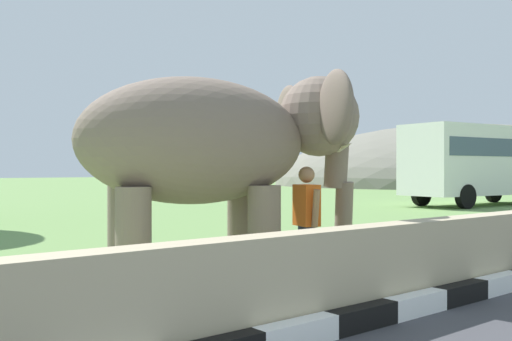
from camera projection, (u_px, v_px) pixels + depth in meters
name	position (u px, v px, depth m)	size (l,w,h in m)	color
barrier_parapet	(346.00, 275.00, 6.10)	(28.00, 0.36, 1.00)	tan
elephant	(219.00, 145.00, 7.85)	(4.07, 3.03, 2.96)	#78665A
person_handler	(307.00, 218.00, 8.15)	(0.34, 0.66, 1.66)	navy
bus_white	(481.00, 159.00, 25.88)	(8.31, 3.35, 3.50)	silver
hill_east	(462.00, 184.00, 63.41)	(44.70, 35.76, 12.91)	slate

